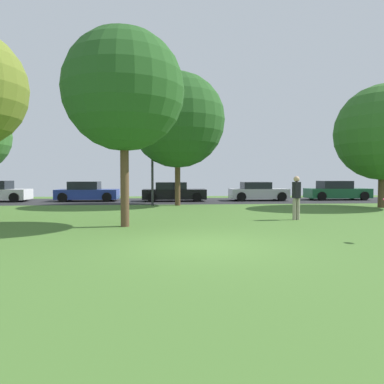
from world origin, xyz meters
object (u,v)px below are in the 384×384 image
(oak_tree_right, at_px, (124,90))
(street_lamp_post, at_px, (152,168))
(birch_tree_lone, at_px, (384,133))
(parked_car_black, at_px, (174,192))
(oak_tree_center, at_px, (177,120))
(person_catcher, at_px, (296,195))
(parked_car_green, at_px, (337,191))
(parked_car_blue, at_px, (87,192))
(parked_car_silver, at_px, (258,192))

(oak_tree_right, relative_size, street_lamp_post, 1.49)
(birch_tree_lone, xyz_separation_m, parked_car_black, (-11.44, 5.89, -3.53))
(oak_tree_center, xyz_separation_m, birch_tree_lone, (11.30, -2.27, -0.89))
(person_catcher, distance_m, parked_car_black, 11.83)
(parked_car_green, relative_size, street_lamp_post, 1.01)
(oak_tree_center, distance_m, parked_car_blue, 8.64)
(parked_car_black, relative_size, street_lamp_post, 0.97)
(parked_car_green, bearing_deg, oak_tree_center, -161.04)
(parked_car_green, bearing_deg, birch_tree_lone, -95.41)
(person_catcher, xyz_separation_m, parked_car_black, (-4.60, 10.89, -0.36))
(person_catcher, bearing_deg, oak_tree_center, -156.26)
(parked_car_blue, height_order, parked_car_black, parked_car_blue)
(parked_car_black, bearing_deg, oak_tree_center, -87.64)
(oak_tree_right, bearing_deg, birch_tree_lone, 25.36)
(person_catcher, distance_m, parked_car_green, 13.60)
(parked_car_silver, height_order, parked_car_green, parked_car_green)
(birch_tree_lone, bearing_deg, parked_car_blue, 159.87)
(birch_tree_lone, bearing_deg, parked_car_black, 152.79)
(oak_tree_center, relative_size, birch_tree_lone, 1.16)
(person_catcher, distance_m, parked_car_silver, 11.14)
(street_lamp_post, bearing_deg, oak_tree_right, -94.34)
(parked_car_silver, bearing_deg, birch_tree_lone, -48.08)
(oak_tree_right, height_order, street_lamp_post, oak_tree_right)
(parked_car_green, bearing_deg, oak_tree_right, -137.80)
(oak_tree_right, xyz_separation_m, parked_car_green, (14.04, 12.73, -4.00))
(parked_car_blue, bearing_deg, parked_car_green, -0.13)
(parked_car_black, bearing_deg, parked_car_green, 2.27)
(parked_car_silver, height_order, street_lamp_post, street_lamp_post)
(oak_tree_center, bearing_deg, parked_car_silver, 32.55)
(parked_car_black, distance_m, parked_car_silver, 6.03)
(oak_tree_center, xyz_separation_m, street_lamp_post, (-1.49, -0.00, -2.78))
(person_catcher, xyz_separation_m, parked_car_blue, (-10.63, 11.41, -0.34))
(oak_tree_center, height_order, parked_car_blue, oak_tree_center)
(birch_tree_lone, xyz_separation_m, parked_car_green, (0.60, 6.36, -3.50))
(oak_tree_right, xyz_separation_m, birch_tree_lone, (13.44, 6.37, -0.50))
(parked_car_black, bearing_deg, oak_tree_right, -99.25)
(oak_tree_right, relative_size, person_catcher, 3.86)
(person_catcher, bearing_deg, birch_tree_lone, 118.51)
(person_catcher, height_order, parked_car_black, person_catcher)
(person_catcher, bearing_deg, parked_car_blue, -144.72)
(oak_tree_right, relative_size, parked_car_green, 1.48)
(oak_tree_center, bearing_deg, birch_tree_lone, -11.38)
(oak_tree_center, distance_m, person_catcher, 9.45)
(oak_tree_center, xyz_separation_m, parked_car_black, (-0.15, 3.61, -4.41))
(oak_tree_center, distance_m, parked_car_black, 5.71)
(person_catcher, relative_size, street_lamp_post, 0.39)
(oak_tree_right, bearing_deg, parked_car_blue, 107.52)
(oak_tree_right, xyz_separation_m, oak_tree_center, (2.14, 8.65, 0.38))
(parked_car_silver, bearing_deg, parked_car_blue, 178.22)
(oak_tree_right, xyz_separation_m, person_catcher, (6.59, 1.36, -3.67))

